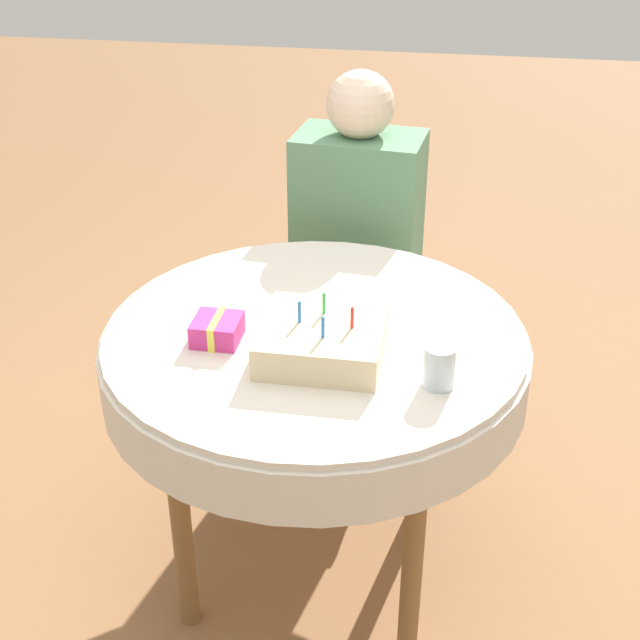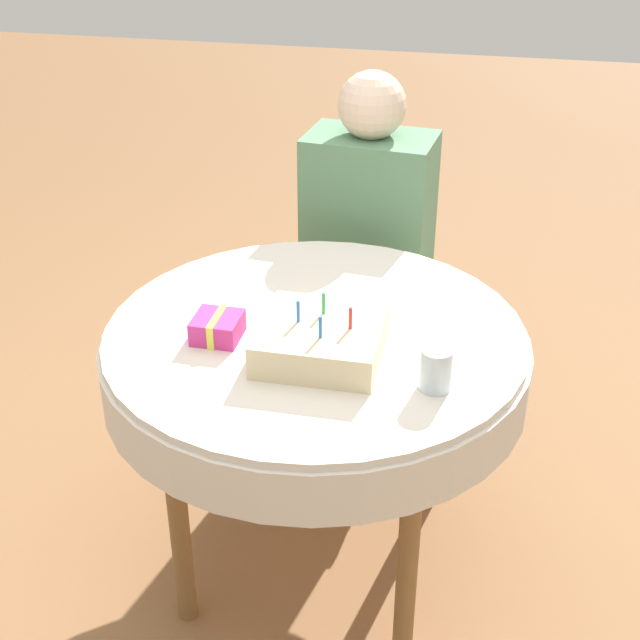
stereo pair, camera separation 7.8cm
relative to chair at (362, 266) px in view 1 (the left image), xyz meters
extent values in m
plane|color=#8C603D|center=(-0.01, -0.83, -0.50)|extent=(12.00, 12.00, 0.00)
cylinder|color=silver|center=(-0.01, -0.83, 0.22)|extent=(1.02, 1.02, 0.02)
cylinder|color=silver|center=(-0.01, -0.83, 0.15)|extent=(1.04, 1.04, 0.13)
cylinder|color=brown|center=(-0.29, -1.11, -0.14)|extent=(0.05, 0.05, 0.71)
cylinder|color=brown|center=(0.27, -1.11, -0.14)|extent=(0.05, 0.05, 0.71)
cylinder|color=brown|center=(-0.29, -0.55, -0.14)|extent=(0.05, 0.05, 0.71)
cylinder|color=brown|center=(0.27, -0.55, -0.14)|extent=(0.05, 0.05, 0.71)
cube|color=brown|center=(-0.01, -0.07, -0.07)|extent=(0.43, 0.43, 0.04)
cube|color=brown|center=(0.01, 0.11, 0.19)|extent=(0.35, 0.07, 0.49)
cylinder|color=brown|center=(-0.19, -0.22, -0.29)|extent=(0.04, 0.04, 0.41)
cylinder|color=brown|center=(0.14, -0.26, -0.29)|extent=(0.04, 0.04, 0.41)
cylinder|color=brown|center=(-0.16, 0.11, -0.29)|extent=(0.04, 0.04, 0.41)
cylinder|color=brown|center=(0.18, 0.08, -0.29)|extent=(0.04, 0.04, 0.41)
cylinder|color=beige|center=(-0.12, -0.23, -0.28)|extent=(0.09, 0.09, 0.45)
cylinder|color=beige|center=(0.07, -0.25, -0.28)|extent=(0.09, 0.09, 0.45)
cube|color=#568460|center=(-0.01, -0.07, 0.21)|extent=(0.41, 0.28, 0.52)
sphere|color=beige|center=(-0.01, -0.07, 0.56)|extent=(0.20, 0.20, 0.20)
cube|color=beige|center=(0.02, -0.94, 0.27)|extent=(0.28, 0.28, 0.08)
cylinder|color=red|center=(0.09, -0.94, 0.34)|extent=(0.01, 0.01, 0.05)
cylinder|color=green|center=(0.02, -0.88, 0.34)|extent=(0.01, 0.01, 0.05)
cylinder|color=blue|center=(-0.03, -0.93, 0.34)|extent=(0.01, 0.01, 0.05)
cylinder|color=blue|center=(0.03, -0.99, 0.34)|extent=(0.01, 0.01, 0.05)
cylinder|color=silver|center=(0.29, -1.02, 0.28)|extent=(0.07, 0.07, 0.10)
cube|color=#D13384|center=(-0.23, -0.91, 0.26)|extent=(0.11, 0.11, 0.06)
cube|color=#EAE54C|center=(-0.23, -0.91, 0.26)|extent=(0.02, 0.12, 0.06)
camera|label=1|loc=(0.30, -2.65, 1.32)|focal=50.00mm
camera|label=2|loc=(0.38, -2.63, 1.32)|focal=50.00mm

